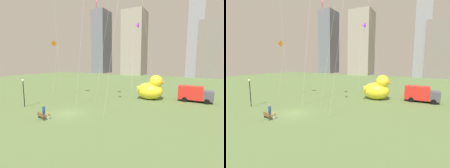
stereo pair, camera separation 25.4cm
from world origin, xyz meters
The scene contains 11 objects.
ground_plane centered at (0.00, 0.00, 0.00)m, with size 140.00×140.00×0.00m, color #5B7541.
park_bench centered at (-1.39, -3.41, 0.47)m, with size 1.62×0.81×0.90m.
person_adult centered at (-1.78, -2.70, 0.92)m, with size 0.41×0.41×1.66m.
person_child centered at (-0.67, -2.99, 0.52)m, with size 0.23×0.23×0.95m.
giant_inflatable_duck centered at (8.15, 14.40, 2.06)m, with size 5.83×3.74×4.84m.
lamppost centered at (-8.83, -0.63, 3.11)m, with size 0.36×0.36×4.55m.
box_truck centered at (15.82, 16.19, 1.44)m, with size 5.82×2.46×2.85m.
city_skyline centered at (-3.73, 73.54, 17.13)m, with size 86.34×17.64×38.78m.
kite_orange centered at (-9.49, 6.86, 10.45)m, with size 1.43×1.91×11.56m.
kite_pink centered at (2.59, 3.88, 14.71)m, with size 2.85×1.99×16.25m.
kite_purple centered at (2.55, 22.22, 16.22)m, with size 2.16×2.13×17.01m.
Camera 2 is at (16.35, -17.07, 7.42)m, focal length 26.28 mm.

